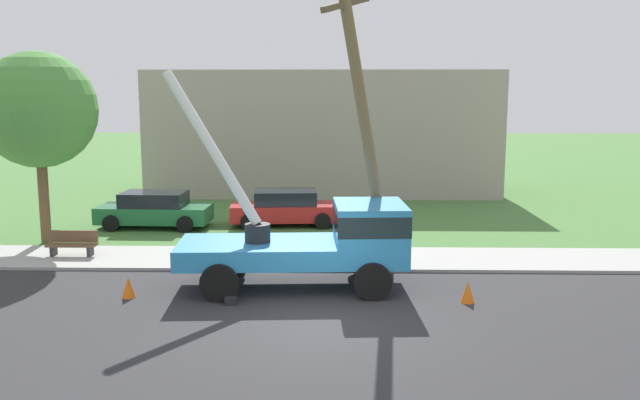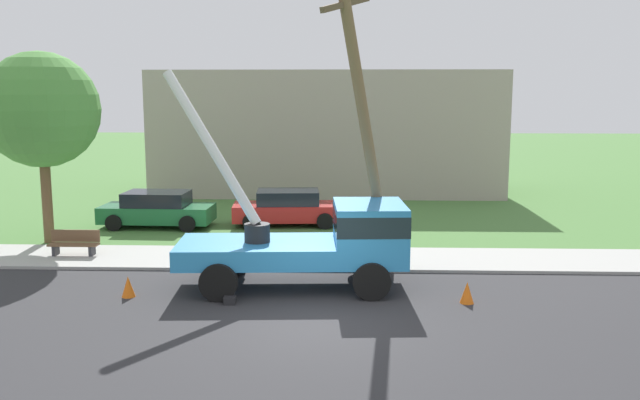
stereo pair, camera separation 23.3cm
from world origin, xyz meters
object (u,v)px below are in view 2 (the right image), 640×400
object	(u,v)px
traffic_cone_behind	(128,287)
traffic_cone_ahead	(467,293)
leaning_utility_pole	(365,122)
utility_truck	(322,237)
parked_sedan_red	(288,208)
roadside_tree_near	(41,110)
parked_sedan_green	(157,209)
park_bench	(74,244)

from	to	relation	value
traffic_cone_behind	traffic_cone_ahead	bearing A→B (deg)	-1.45
leaning_utility_pole	utility_truck	bearing A→B (deg)	-140.92
parked_sedan_red	traffic_cone_behind	bearing A→B (deg)	-109.24
traffic_cone_behind	roadside_tree_near	xyz separation A→B (m)	(-4.90, 6.38, 4.44)
leaning_utility_pole	traffic_cone_behind	xyz separation A→B (m)	(-6.25, -2.04, -4.23)
utility_truck	traffic_cone_ahead	bearing A→B (deg)	-19.39
utility_truck	traffic_cone_ahead	distance (m)	4.14
traffic_cone_ahead	traffic_cone_behind	xyz separation A→B (m)	(-8.85, 0.22, 0.00)
traffic_cone_ahead	parked_sedan_red	bearing A→B (deg)	118.30
utility_truck	parked_sedan_red	size ratio (longest dim) A/B	1.52
traffic_cone_behind	parked_sedan_red	xyz separation A→B (m)	(3.43, 9.84, 0.43)
traffic_cone_behind	parked_sedan_green	distance (m)	9.45
parked_sedan_red	park_bench	size ratio (longest dim) A/B	2.82
traffic_cone_ahead	parked_sedan_red	distance (m)	11.44
parked_sedan_red	roadside_tree_near	world-z (taller)	roadside_tree_near
parked_sedan_green	utility_truck	bearing A→B (deg)	-50.04
traffic_cone_behind	park_bench	world-z (taller)	park_bench
parked_sedan_green	park_bench	bearing A→B (deg)	-104.65
traffic_cone_behind	roadside_tree_near	world-z (taller)	roadside_tree_near
traffic_cone_ahead	parked_sedan_green	size ratio (longest dim) A/B	0.13
utility_truck	roadside_tree_near	world-z (taller)	roadside_tree_near
traffic_cone_behind	parked_sedan_red	world-z (taller)	parked_sedan_red
park_bench	roadside_tree_near	xyz separation A→B (m)	(-1.81, 2.21, 4.25)
utility_truck	traffic_cone_ahead	world-z (taller)	utility_truck
leaning_utility_pole	roadside_tree_near	bearing A→B (deg)	158.72
leaning_utility_pole	parked_sedan_red	distance (m)	9.12
traffic_cone_behind	roadside_tree_near	distance (m)	9.19
parked_sedan_green	parked_sedan_red	distance (m)	5.22
leaning_utility_pole	park_bench	bearing A→B (deg)	167.17
roadside_tree_near	parked_sedan_red	bearing A→B (deg)	22.54
parked_sedan_red	leaning_utility_pole	bearing A→B (deg)	-70.14
traffic_cone_behind	park_bench	bearing A→B (deg)	126.56
leaning_utility_pole	traffic_cone_ahead	distance (m)	5.46
traffic_cone_behind	roadside_tree_near	size ratio (longest dim) A/B	0.08
traffic_cone_behind	park_bench	distance (m)	5.19
utility_truck	parked_sedan_green	distance (m)	10.69
traffic_cone_ahead	traffic_cone_behind	size ratio (longest dim) A/B	1.00
traffic_cone_behind	parked_sedan_green	world-z (taller)	parked_sedan_green
traffic_cone_ahead	roadside_tree_near	distance (m)	15.89
utility_truck	parked_sedan_green	world-z (taller)	utility_truck
utility_truck	parked_sedan_green	size ratio (longest dim) A/B	1.54
roadside_tree_near	traffic_cone_behind	bearing A→B (deg)	-52.50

